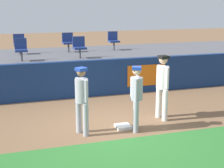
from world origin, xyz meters
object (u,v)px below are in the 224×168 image
Objects in this scene: first_base at (123,127)px; seat_front_left at (21,48)px; player_runner_visitor at (136,94)px; seat_back_left at (19,43)px; player_fielder_home at (162,83)px; seat_back_right at (113,40)px; player_coach_visitor at (82,96)px; seat_back_center at (68,41)px; seat_front_center at (79,46)px.

first_base is 5.63m from seat_front_left.
seat_back_left is (-2.58, 6.92, 0.65)m from player_runner_visitor.
player_fielder_home is 2.23× the size of seat_back_right.
player_runner_visitor is at bearing 60.94° from player_coach_visitor.
seat_back_left reaches higher than player_coach_visitor.
player_coach_visitor is at bearing -175.03° from first_base.
seat_back_center reaches higher than player_fielder_home.
seat_back_right is at bearing 167.06° from player_fielder_home.
first_base is at bearing -88.58° from seat_front_center.
seat_back_center is (0.91, 6.76, 0.63)m from player_coach_visitor.
first_base is 1.03m from player_runner_visitor.
player_coach_visitor is 6.85m from seat_back_center.
player_fielder_home is 6.33m from seat_back_right.
seat_front_center is at bearing -152.11° from player_runner_visitor.
seat_back_right is at bearing 74.42° from first_base.
seat_front_left is at bearing 115.68° from first_base.
player_runner_visitor is 2.06× the size of seat_back_right.
seat_back_right and seat_front_center have the same top height.
player_fielder_home is at bearing -94.91° from seat_back_right.
seat_front_left reaches higher than player_runner_visitor.
seat_back_left is at bearing -157.98° from player_fielder_home.
first_base is 1.51m from player_coach_visitor.
player_fielder_home is 5.81m from seat_front_left.
seat_back_right is at bearing -169.38° from player_runner_visitor.
seat_back_center is (2.08, 0.00, 0.00)m from seat_back_left.
player_fielder_home is at bearing -50.80° from seat_front_left.
seat_back_right reaches higher than player_coach_visitor.
player_runner_visitor is 7.13m from seat_back_right.
first_base is 0.48× the size of seat_front_center.
player_fielder_home reaches higher than first_base.
seat_back_left is at bearing 89.30° from seat_front_left.
seat_front_left is 1.00× the size of seat_back_center.
seat_back_left and seat_front_left have the same top height.
seat_back_right is 4.56m from seat_front_left.
first_base is 0.48× the size of seat_front_left.
seat_back_center is (-1.56, 6.28, 0.57)m from player_fielder_home.
seat_front_left is at bearing 170.79° from player_coach_visitor.
player_coach_visitor is 6.89m from seat_back_left.
player_fielder_home is 1.07× the size of player_coach_visitor.
seat_front_left is (-0.02, -1.80, -0.00)m from seat_back_left.
player_fielder_home is 2.51m from player_coach_visitor.
seat_front_center is at bearing -137.69° from seat_back_right.
player_fielder_home reaches higher than player_coach_visitor.
seat_front_center reaches higher than player_runner_visitor.
seat_back_left is 1.00× the size of seat_back_right.
seat_back_right reaches higher than player_fielder_home.
seat_back_right is at bearing 42.31° from seat_front_center.
player_runner_visitor is 0.99× the size of player_coach_visitor.
first_base is at bearing 72.29° from player_coach_visitor.
player_runner_visitor is 2.06× the size of seat_front_left.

